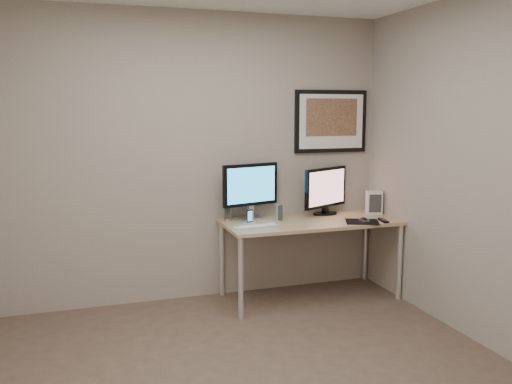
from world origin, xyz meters
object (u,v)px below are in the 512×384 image
speaker_right (278,212)px  keyboard (256,226)px  speaker_left (228,210)px  fan_unit (374,202)px  framed_art (331,121)px  phone_dock (250,217)px  monitor_tv (326,190)px  monitor_large (251,189)px  desk (310,227)px

speaker_right → keyboard: (-0.28, -0.19, -0.07)m
speaker_right → speaker_left: bearing=150.0°
fan_unit → framed_art: bearing=165.2°
speaker_left → phone_dock: 0.26m
speaker_right → keyboard: speaker_right is taller
monitor_tv → speaker_right: bearing=166.9°
phone_dock → fan_unit: size_ratio=0.59×
fan_unit → monitor_tv: bearing=-175.0°
monitor_large → speaker_left: (-0.21, 0.03, -0.19)m
monitor_large → desk: bearing=-37.4°
monitor_large → speaker_right: monitor_large is taller
monitor_large → monitor_tv: size_ratio=1.04×
framed_art → speaker_right: size_ratio=4.64×
monitor_large → keyboard: monitor_large is taller
keyboard → fan_unit: fan_unit is taller
framed_art → speaker_left: framed_art is taller
desk → speaker_left: size_ratio=8.65×
speaker_right → monitor_large: bearing=138.8°
monitor_tv → keyboard: (-0.81, -0.32, -0.24)m
monitor_large → monitor_tv: monitor_large is taller
speaker_left → phone_dock: size_ratio=1.40×
framed_art → fan_unit: bearing=-32.1°
monitor_tv → speaker_right: monitor_tv is taller
monitor_large → keyboard: bearing=-114.5°
monitor_tv → speaker_left: monitor_tv is taller
framed_art → fan_unit: framed_art is taller
desk → monitor_large: monitor_large is taller
monitor_large → speaker_right: size_ratio=3.45×
desk → monitor_tv: (0.25, 0.20, 0.31)m
monitor_large → framed_art: bearing=-6.6°
monitor_large → speaker_right: 0.33m
framed_art → fan_unit: 0.89m
phone_dock → fan_unit: 1.30m
keyboard → monitor_large: bearing=72.9°
fan_unit → monitor_large: bearing=-168.0°
speaker_right → keyboard: bearing=-154.8°
fan_unit → desk: bearing=-154.6°
monitor_tv → keyboard: size_ratio=1.35×
monitor_large → keyboard: size_ratio=1.40×
monitor_large → monitor_tv: 0.75m
desk → phone_dock: 0.59m
monitor_tv → speaker_left: 0.98m
framed_art → monitor_tv: 0.67m
keyboard → fan_unit: bearing=2.6°
speaker_left → fan_unit: bearing=14.2°
desk → keyboard: size_ratio=4.03×
monitor_large → fan_unit: monitor_large is taller
framed_art → desk: bearing=-136.5°
framed_art → phone_dock: bearing=-161.5°
phone_dock → fan_unit: bearing=-14.7°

